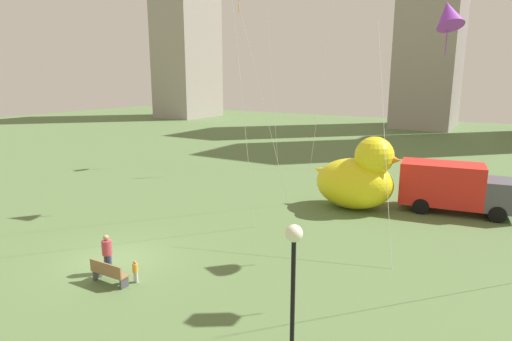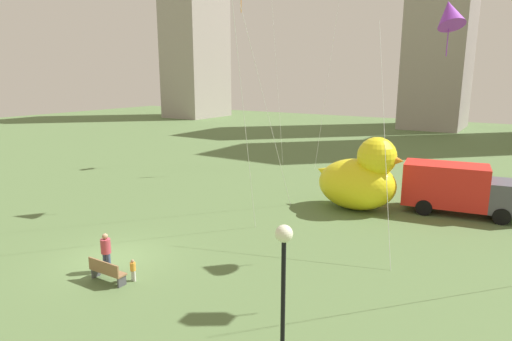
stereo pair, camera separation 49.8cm
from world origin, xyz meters
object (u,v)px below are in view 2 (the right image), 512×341
person_adult (106,251)px  person_child (133,269)px  box_truck (458,189)px  kite_purple (450,14)px  park_bench (106,271)px  giant_inflatable_duck (360,178)px  lamppost (284,263)px

person_adult → person_child: bearing=-0.3°
box_truck → kite_purple: (-0.23, -6.33, 8.78)m
person_child → box_truck: (9.20, 15.75, 0.96)m
park_bench → kite_purple: (9.75, 10.04, 9.75)m
park_bench → giant_inflatable_duck: (4.97, 14.21, 1.39)m
person_adult → box_truck: 19.06m
person_child → kite_purple: 16.25m
person_child → kite_purple: size_ratio=0.08×
park_bench → person_child: 1.00m
park_bench → lamppost: size_ratio=0.39×
person_child → giant_inflatable_duck: (4.19, 13.59, 1.38)m
giant_inflatable_duck → person_adult: bearing=-112.9°
kite_purple → lamppost: bearing=-97.9°
person_child → box_truck: box_truck is taller
giant_inflatable_duck → box_truck: bearing=23.3°
box_truck → lamppost: bearing=-95.8°
person_adult → box_truck: bearing=55.7°
kite_purple → park_bench: bearing=-134.2°
person_child → kite_purple: (8.97, 9.42, 9.74)m
person_adult → giant_inflatable_duck: 14.78m
park_bench → person_child: park_bench is taller
park_bench → giant_inflatable_duck: size_ratio=0.31×
person_adult → park_bench: bearing=-39.7°
person_child → lamppost: (7.44, -1.56, 2.69)m
giant_inflatable_duck → box_truck: 5.47m
person_adult → lamppost: 9.40m
lamppost → box_truck: (1.76, 17.30, -1.73)m
park_bench → kite_purple: size_ratio=0.15×
person_child → park_bench: bearing=-141.5°
park_bench → person_child: (0.78, 0.62, 0.01)m
lamppost → person_child: bearing=168.2°
kite_purple → giant_inflatable_duck: bearing=138.8°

